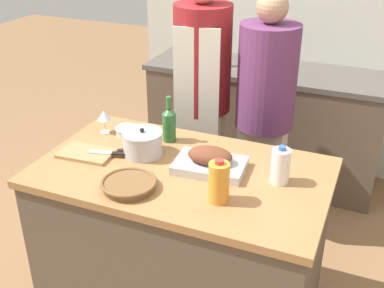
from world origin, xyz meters
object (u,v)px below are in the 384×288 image
at_px(person_cook_guest, 265,109).
at_px(juice_jug, 219,182).
at_px(person_cook_aproned, 202,92).
at_px(mixing_bowl, 127,130).
at_px(milk_jug, 280,166).
at_px(condiment_bottle_tall, 220,54).
at_px(wicker_basket, 129,184).
at_px(knife_chef, 109,153).
at_px(condiment_bottle_short, 192,42).
at_px(stock_pot, 143,143).
at_px(roasting_pan, 210,161).
at_px(knife_paring, 116,151).
at_px(wine_glass_left, 104,116).
at_px(stand_mixer, 253,54).
at_px(cutting_board, 87,153).
at_px(wine_bottle_green, 169,124).

bearing_deg(person_cook_guest, juice_jug, -86.60).
bearing_deg(person_cook_guest, person_cook_aproned, 179.06).
relative_size(mixing_bowl, juice_jug, 0.63).
distance_m(milk_jug, condiment_bottle_tall, 1.71).
bearing_deg(wicker_basket, knife_chef, 137.06).
bearing_deg(mixing_bowl, condiment_bottle_short, 98.92).
xyz_separation_m(milk_jug, person_cook_guest, (-0.30, 0.85, -0.09)).
relative_size(wicker_basket, condiment_bottle_tall, 1.29).
distance_m(stock_pot, mixing_bowl, 0.26).
xyz_separation_m(roasting_pan, knife_paring, (-0.53, -0.01, -0.04)).
height_order(mixing_bowl, wine_glass_left, wine_glass_left).
relative_size(knife_chef, knife_paring, 1.58).
bearing_deg(person_cook_guest, roasting_pan, -94.10).
height_order(knife_chef, stand_mixer, stand_mixer).
distance_m(wine_glass_left, stand_mixer, 1.44).
bearing_deg(stand_mixer, cutting_board, -104.32).
bearing_deg(milk_jug, condiment_bottle_short, 124.21).
distance_m(wicker_basket, knife_paring, 0.39).
distance_m(stand_mixer, condiment_bottle_tall, 0.26).
bearing_deg(stock_pot, knife_chef, -149.00).
distance_m(stock_pot, person_cook_aproned, 0.85).
bearing_deg(person_cook_guest, wine_glass_left, -138.22).
relative_size(juice_jug, knife_chef, 1.00).
height_order(roasting_pan, juice_jug, juice_jug).
distance_m(wine_glass_left, person_cook_guest, 1.03).
bearing_deg(cutting_board, juice_jug, -9.79).
bearing_deg(person_cook_aproned, knife_paring, -108.42).
distance_m(cutting_board, stock_pot, 0.30).
relative_size(cutting_board, person_cook_guest, 0.18).
relative_size(stand_mixer, condiment_bottle_tall, 1.44).
distance_m(wicker_basket, juice_jug, 0.43).
xyz_separation_m(wicker_basket, mixing_bowl, (-0.29, 0.50, 0.00)).
distance_m(cutting_board, juice_jug, 0.80).
xyz_separation_m(wicker_basket, wine_glass_left, (-0.43, 0.48, 0.08)).
bearing_deg(knife_chef, person_cook_guest, 58.41).
height_order(wicker_basket, knife_chef, wicker_basket).
bearing_deg(wine_glass_left, juice_jug, -25.96).
height_order(knife_chef, person_cook_guest, person_cook_guest).
height_order(milk_jug, person_cook_guest, person_cook_guest).
distance_m(stock_pot, milk_jug, 0.73).
relative_size(knife_paring, condiment_bottle_short, 0.60).
bearing_deg(condiment_bottle_tall, wicker_basket, -83.37).
relative_size(milk_jug, wine_bottle_green, 0.73).
height_order(knife_paring, condiment_bottle_short, condiment_bottle_short).
xyz_separation_m(roasting_pan, milk_jug, (0.34, 0.02, 0.04)).
bearing_deg(mixing_bowl, milk_jug, -10.30).
bearing_deg(condiment_bottle_tall, roasting_pan, -71.85).
height_order(stock_pot, condiment_bottle_short, condiment_bottle_short).
xyz_separation_m(cutting_board, juice_jug, (0.78, -0.14, 0.09)).
relative_size(stock_pot, wine_glass_left, 1.58).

